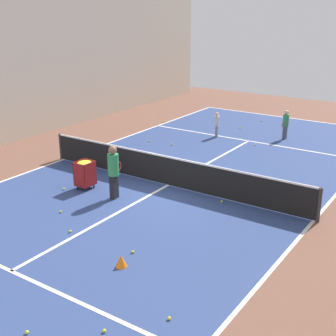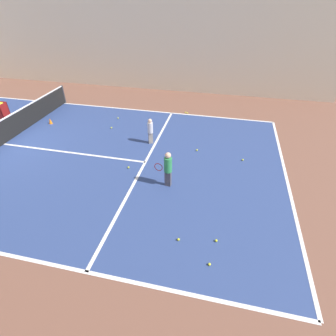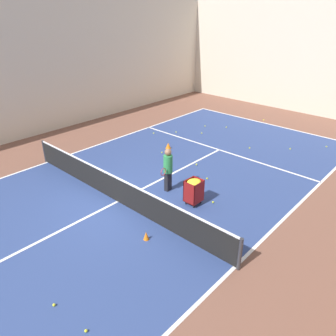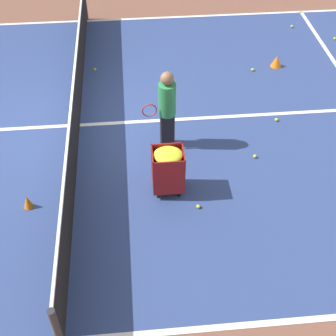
{
  "view_description": "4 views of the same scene",
  "coord_description": "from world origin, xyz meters",
  "px_view_note": "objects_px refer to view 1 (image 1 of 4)",
  "views": [
    {
      "loc": [
        -7.81,
        11.66,
        5.54
      ],
      "look_at": [
        0.0,
        0.0,
        0.59
      ],
      "focal_mm": 50.0,
      "sensor_mm": 36.0,
      "label": 1
    },
    {
      "loc": [
        -7.81,
        -8.83,
        5.49
      ],
      "look_at": [
        -1.15,
        -7.32,
        0.7
      ],
      "focal_mm": 28.0,
      "sensor_mm": 36.0,
      "label": 2
    },
    {
      "loc": [
        7.81,
        -5.96,
        6.09
      ],
      "look_at": [
        0.75,
        1.78,
        0.9
      ],
      "focal_mm": 35.0,
      "sensor_mm": 36.0,
      "label": 3
    },
    {
      "loc": [
        7.81,
        1.14,
        6.09
      ],
      "look_at": [
        2.02,
        1.68,
        0.54
      ],
      "focal_mm": 50.0,
      "sensor_mm": 36.0,
      "label": 4
    }
  ],
  "objects_px": {
    "coach_at_net": "(113,169)",
    "training_cone_1": "(121,261)",
    "player_near_baseline": "(286,123)",
    "child_midcourt": "(217,123)",
    "training_cone_0": "(129,163)",
    "tennis_net": "(168,170)",
    "ball_cart": "(85,169)"
  },
  "relations": [
    {
      "from": "coach_at_net",
      "to": "training_cone_0",
      "type": "height_order",
      "value": "coach_at_net"
    },
    {
      "from": "player_near_baseline",
      "to": "training_cone_0",
      "type": "relative_size",
      "value": 4.82
    },
    {
      "from": "child_midcourt",
      "to": "player_near_baseline",
      "type": "bearing_deg",
      "value": 87.03
    },
    {
      "from": "coach_at_net",
      "to": "ball_cart",
      "type": "height_order",
      "value": "coach_at_net"
    },
    {
      "from": "coach_at_net",
      "to": "training_cone_0",
      "type": "xyz_separation_m",
      "value": [
        1.46,
        -2.54,
        -0.81
      ]
    },
    {
      "from": "tennis_net",
      "to": "training_cone_0",
      "type": "bearing_deg",
      "value": -19.05
    },
    {
      "from": "player_near_baseline",
      "to": "coach_at_net",
      "type": "height_order",
      "value": "coach_at_net"
    },
    {
      "from": "ball_cart",
      "to": "training_cone_1",
      "type": "distance_m",
      "value": 4.95
    },
    {
      "from": "player_near_baseline",
      "to": "child_midcourt",
      "type": "height_order",
      "value": "player_near_baseline"
    },
    {
      "from": "training_cone_1",
      "to": "child_midcourt",
      "type": "bearing_deg",
      "value": -72.6
    },
    {
      "from": "child_midcourt",
      "to": "training_cone_1",
      "type": "relative_size",
      "value": 3.88
    },
    {
      "from": "coach_at_net",
      "to": "training_cone_0",
      "type": "distance_m",
      "value": 3.04
    },
    {
      "from": "tennis_net",
      "to": "ball_cart",
      "type": "bearing_deg",
      "value": 39.7
    },
    {
      "from": "tennis_net",
      "to": "player_near_baseline",
      "type": "xyz_separation_m",
      "value": [
        -1.15,
        -7.31,
        0.22
      ]
    },
    {
      "from": "tennis_net",
      "to": "child_midcourt",
      "type": "distance_m",
      "value": 6.16
    },
    {
      "from": "coach_at_net",
      "to": "training_cone_0",
      "type": "bearing_deg",
      "value": 24.27
    },
    {
      "from": "player_near_baseline",
      "to": "coach_at_net",
      "type": "bearing_deg",
      "value": -5.76
    },
    {
      "from": "player_near_baseline",
      "to": "training_cone_0",
      "type": "xyz_separation_m",
      "value": [
        3.36,
        6.55,
        -0.59
      ]
    },
    {
      "from": "coach_at_net",
      "to": "training_cone_1",
      "type": "relative_size",
      "value": 5.79
    },
    {
      "from": "coach_at_net",
      "to": "child_midcourt",
      "type": "bearing_deg",
      "value": -0.48
    },
    {
      "from": "coach_at_net",
      "to": "child_midcourt",
      "type": "distance_m",
      "value": 7.8
    },
    {
      "from": "player_near_baseline",
      "to": "child_midcourt",
      "type": "relative_size",
      "value": 1.15
    },
    {
      "from": "player_near_baseline",
      "to": "training_cone_1",
      "type": "relative_size",
      "value": 4.48
    },
    {
      "from": "ball_cart",
      "to": "training_cone_0",
      "type": "height_order",
      "value": "ball_cart"
    },
    {
      "from": "child_midcourt",
      "to": "training_cone_0",
      "type": "height_order",
      "value": "child_midcourt"
    },
    {
      "from": "player_near_baseline",
      "to": "tennis_net",
      "type": "bearing_deg",
      "value": -2.89
    },
    {
      "from": "tennis_net",
      "to": "player_near_baseline",
      "type": "relative_size",
      "value": 7.68
    },
    {
      "from": "tennis_net",
      "to": "child_midcourt",
      "type": "bearing_deg",
      "value": -76.31
    },
    {
      "from": "child_midcourt",
      "to": "training_cone_0",
      "type": "distance_m",
      "value": 5.3
    },
    {
      "from": "training_cone_0",
      "to": "training_cone_1",
      "type": "height_order",
      "value": "training_cone_1"
    },
    {
      "from": "child_midcourt",
      "to": "training_cone_1",
      "type": "distance_m",
      "value": 11.19
    },
    {
      "from": "tennis_net",
      "to": "ball_cart",
      "type": "height_order",
      "value": "tennis_net"
    }
  ]
}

